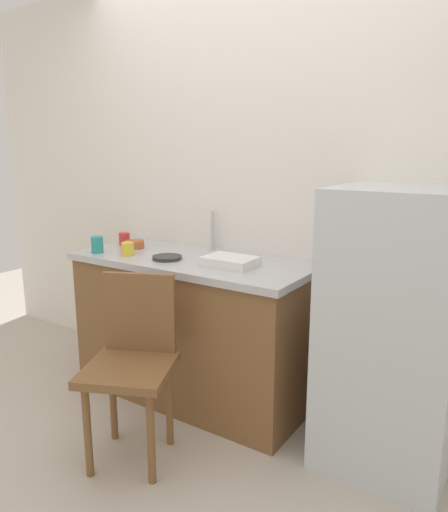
{
  "coord_description": "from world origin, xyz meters",
  "views": [
    {
      "loc": [
        1.41,
        -1.53,
        1.48
      ],
      "look_at": [
        0.0,
        0.6,
        0.91
      ],
      "focal_mm": 33.79,
      "sensor_mm": 36.0,
      "label": 1
    }
  ],
  "objects_px": {
    "refrigerator": "(393,330)",
    "hotplate": "(167,258)",
    "chair": "(133,358)",
    "cup_teal": "(97,245)",
    "dish_tray": "(230,261)",
    "cup_red": "(124,239)",
    "terracotta_bowl": "(134,244)",
    "cup_yellow": "(128,249)"
  },
  "relations": [
    {
      "from": "cup_red",
      "to": "cup_yellow",
      "type": "height_order",
      "value": "cup_red"
    },
    {
      "from": "refrigerator",
      "to": "dish_tray",
      "type": "height_order",
      "value": "refrigerator"
    },
    {
      "from": "cup_red",
      "to": "cup_yellow",
      "type": "distance_m",
      "value": 0.33
    },
    {
      "from": "refrigerator",
      "to": "terracotta_bowl",
      "type": "bearing_deg",
      "value": 179.66
    },
    {
      "from": "refrigerator",
      "to": "dish_tray",
      "type": "distance_m",
      "value": 0.9
    },
    {
      "from": "chair",
      "to": "terracotta_bowl",
      "type": "relative_size",
      "value": 7.13
    },
    {
      "from": "cup_yellow",
      "to": "cup_teal",
      "type": "distance_m",
      "value": 0.21
    },
    {
      "from": "chair",
      "to": "cup_teal",
      "type": "xyz_separation_m",
      "value": [
        -0.68,
        0.42,
        0.41
      ]
    },
    {
      "from": "dish_tray",
      "to": "cup_yellow",
      "type": "xyz_separation_m",
      "value": [
        -0.65,
        -0.11,
        0.01
      ]
    },
    {
      "from": "chair",
      "to": "hotplate",
      "type": "bearing_deg",
      "value": 87.74
    },
    {
      "from": "chair",
      "to": "refrigerator",
      "type": "bearing_deg",
      "value": 7.18
    },
    {
      "from": "cup_yellow",
      "to": "cup_teal",
      "type": "relative_size",
      "value": 0.76
    },
    {
      "from": "chair",
      "to": "cup_teal",
      "type": "relative_size",
      "value": 8.89
    },
    {
      "from": "cup_red",
      "to": "refrigerator",
      "type": "bearing_deg",
      "value": -1.71
    },
    {
      "from": "cup_red",
      "to": "terracotta_bowl",
      "type": "bearing_deg",
      "value": -18.44
    },
    {
      "from": "refrigerator",
      "to": "chair",
      "type": "bearing_deg",
      "value": -148.66
    },
    {
      "from": "terracotta_bowl",
      "to": "refrigerator",
      "type": "bearing_deg",
      "value": -0.34
    },
    {
      "from": "dish_tray",
      "to": "cup_red",
      "type": "bearing_deg",
      "value": 173.08
    },
    {
      "from": "refrigerator",
      "to": "cup_red",
      "type": "bearing_deg",
      "value": 178.29
    },
    {
      "from": "dish_tray",
      "to": "cup_teal",
      "type": "bearing_deg",
      "value": -169.42
    },
    {
      "from": "hotplate",
      "to": "cup_red",
      "type": "bearing_deg",
      "value": 161.3
    },
    {
      "from": "chair",
      "to": "dish_tray",
      "type": "height_order",
      "value": "dish_tray"
    },
    {
      "from": "refrigerator",
      "to": "hotplate",
      "type": "bearing_deg",
      "value": -174.53
    },
    {
      "from": "refrigerator",
      "to": "cup_red",
      "type": "height_order",
      "value": "refrigerator"
    },
    {
      "from": "terracotta_bowl",
      "to": "hotplate",
      "type": "height_order",
      "value": "terracotta_bowl"
    },
    {
      "from": "terracotta_bowl",
      "to": "cup_yellow",
      "type": "distance_m",
      "value": 0.21
    },
    {
      "from": "refrigerator",
      "to": "cup_red",
      "type": "relative_size",
      "value": 16.38
    },
    {
      "from": "hotplate",
      "to": "cup_red",
      "type": "xyz_separation_m",
      "value": [
        -0.51,
        0.17,
        0.03
      ]
    },
    {
      "from": "refrigerator",
      "to": "chair",
      "type": "height_order",
      "value": "refrigerator"
    },
    {
      "from": "dish_tray",
      "to": "cup_red",
      "type": "relative_size",
      "value": 3.47
    },
    {
      "from": "hotplate",
      "to": "cup_red",
      "type": "distance_m",
      "value": 0.54
    },
    {
      "from": "terracotta_bowl",
      "to": "cup_red",
      "type": "xyz_separation_m",
      "value": [
        -0.13,
        0.04,
        0.02
      ]
    },
    {
      "from": "cup_yellow",
      "to": "refrigerator",
      "type": "bearing_deg",
      "value": 6.23
    },
    {
      "from": "chair",
      "to": "cup_teal",
      "type": "bearing_deg",
      "value": 124.01
    },
    {
      "from": "cup_yellow",
      "to": "hotplate",
      "type": "bearing_deg",
      "value": 9.79
    },
    {
      "from": "chair",
      "to": "cup_red",
      "type": "distance_m",
      "value": 1.08
    },
    {
      "from": "refrigerator",
      "to": "cup_yellow",
      "type": "distance_m",
      "value": 1.55
    },
    {
      "from": "dish_tray",
      "to": "cup_teal",
      "type": "height_order",
      "value": "cup_teal"
    },
    {
      "from": "cup_red",
      "to": "cup_yellow",
      "type": "xyz_separation_m",
      "value": [
        0.25,
        -0.22,
        -0.0
      ]
    },
    {
      "from": "cup_yellow",
      "to": "terracotta_bowl",
      "type": "bearing_deg",
      "value": 123.56
    },
    {
      "from": "chair",
      "to": "cup_teal",
      "type": "height_order",
      "value": "cup_teal"
    },
    {
      "from": "cup_teal",
      "to": "terracotta_bowl",
      "type": "bearing_deg",
      "value": 68.55
    }
  ]
}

